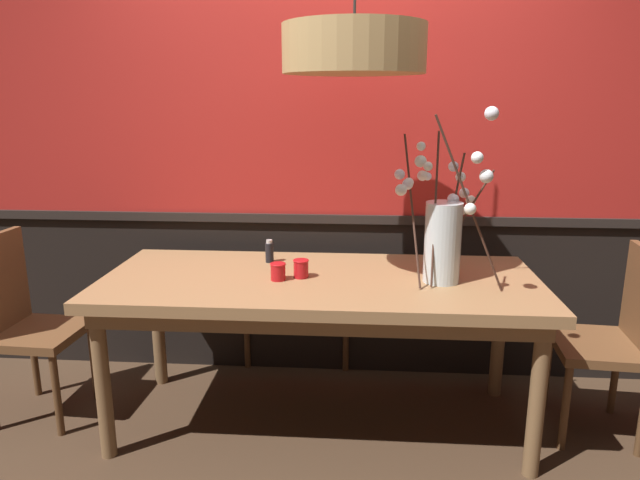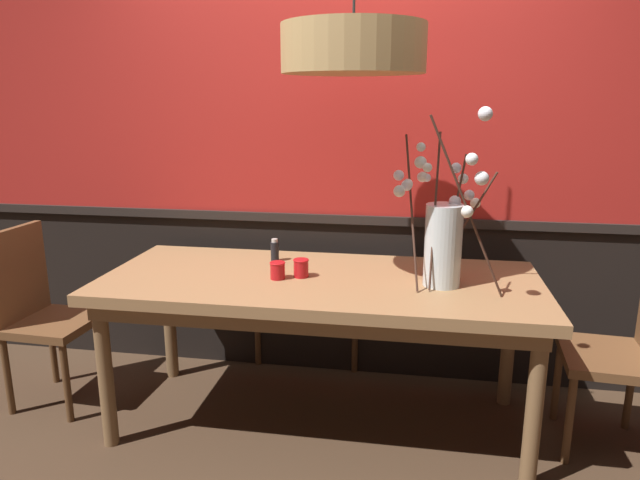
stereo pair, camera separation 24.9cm
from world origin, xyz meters
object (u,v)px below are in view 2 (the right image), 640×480
object	(u,v)px
condiment_bottle	(275,251)
candle_holder_nearer_edge	(301,268)
chair_head_west_end	(40,308)
chair_far_side_right	(384,279)
dining_table	(320,294)
vase_with_blossoms	(444,238)
pendant_lamp	(353,49)
chair_head_east_end	(627,344)
chair_far_side_left	(290,273)
candle_holder_nearer_center	(278,270)

from	to	relation	value
condiment_bottle	candle_holder_nearer_edge	bearing A→B (deg)	-52.68
chair_head_west_end	chair_far_side_right	world-z (taller)	chair_head_west_end
dining_table	vase_with_blossoms	size ratio (longest dim) A/B	2.59
vase_with_blossoms	chair_far_side_right	bearing A→B (deg)	108.92
chair_far_side_right	pendant_lamp	world-z (taller)	pendant_lamp
chair_head_west_end	candle_holder_nearer_edge	size ratio (longest dim) A/B	10.88
chair_far_side_right	pendant_lamp	xyz separation A→B (m)	(-0.11, -0.88, 1.30)
chair_head_east_end	chair_head_west_end	distance (m)	2.91
chair_far_side_left	condiment_bottle	size ratio (longest dim) A/B	7.74
dining_table	chair_head_west_end	xyz separation A→B (m)	(-1.50, -0.02, -0.16)
vase_with_blossoms	pendant_lamp	bearing A→B (deg)	178.78
chair_head_west_end	candle_holder_nearer_edge	distance (m)	1.44
candle_holder_nearer_edge	dining_table	bearing A→B (deg)	7.35
condiment_bottle	vase_with_blossoms	bearing A→B (deg)	-17.72
dining_table	chair_head_west_end	bearing A→B (deg)	-179.25
candle_holder_nearer_edge	chair_far_side_left	bearing A→B (deg)	106.29
dining_table	vase_with_blossoms	distance (m)	0.65
condiment_bottle	dining_table	bearing A→B (deg)	-40.42
chair_head_east_end	chair_far_side_left	bearing A→B (deg)	155.06
candle_holder_nearer_center	candle_holder_nearer_edge	distance (m)	0.11
chair_head_east_end	vase_with_blossoms	world-z (taller)	vase_with_blossoms
chair_far_side_left	chair_far_side_right	xyz separation A→B (m)	(0.60, 0.02, -0.01)
chair_head_west_end	pendant_lamp	xyz separation A→B (m)	(1.65, -0.00, 1.28)
chair_head_east_end	chair_far_side_right	distance (m)	1.42
vase_with_blossoms	candle_holder_nearer_edge	world-z (taller)	vase_with_blossoms
vase_with_blossoms	pendant_lamp	world-z (taller)	pendant_lamp
chair_head_east_end	pendant_lamp	xyz separation A→B (m)	(-1.26, -0.04, 1.29)
chair_far_side_left	candle_holder_nearer_center	bearing A→B (deg)	-80.88
chair_far_side_right	condiment_bottle	bearing A→B (deg)	-131.51
vase_with_blossoms	candle_holder_nearer_edge	size ratio (longest dim) A/B	9.13
condiment_bottle	candle_holder_nearer_center	bearing A→B (deg)	-73.57
chair_far_side_right	candle_holder_nearer_edge	world-z (taller)	chair_far_side_right
chair_head_east_end	chair_far_side_right	xyz separation A→B (m)	(-1.15, 0.84, -0.01)
dining_table	condiment_bottle	xyz separation A→B (m)	(-0.28, 0.24, 0.14)
dining_table	candle_holder_nearer_center	xyz separation A→B (m)	(-0.19, -0.06, 0.13)
chair_head_west_end	condiment_bottle	distance (m)	1.28
chair_far_side_right	vase_with_blossoms	distance (m)	1.06
vase_with_blossoms	candle_holder_nearer_center	xyz separation A→B (m)	(-0.76, -0.03, -0.18)
condiment_bottle	pendant_lamp	xyz separation A→B (m)	(0.43, -0.26, 0.98)
vase_with_blossoms	chair_head_west_end	bearing A→B (deg)	179.67
chair_far_side_left	candle_holder_nearer_center	xyz separation A→B (m)	(0.14, -0.89, 0.30)
candle_holder_nearer_center	candle_holder_nearer_edge	world-z (taller)	candle_holder_nearer_edge
chair_far_side_left	candle_holder_nearer_edge	xyz separation A→B (m)	(0.25, -0.84, 0.30)
dining_table	condiment_bottle	bearing A→B (deg)	139.58
condiment_bottle	chair_far_side_left	bearing A→B (deg)	95.28
chair_far_side_right	candle_holder_nearer_edge	bearing A→B (deg)	-112.16
chair_head_west_end	vase_with_blossoms	bearing A→B (deg)	-0.33
chair_far_side_right	pendant_lamp	distance (m)	1.58
chair_far_side_right	condiment_bottle	distance (m)	0.88
dining_table	candle_holder_nearer_edge	world-z (taller)	candle_holder_nearer_edge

